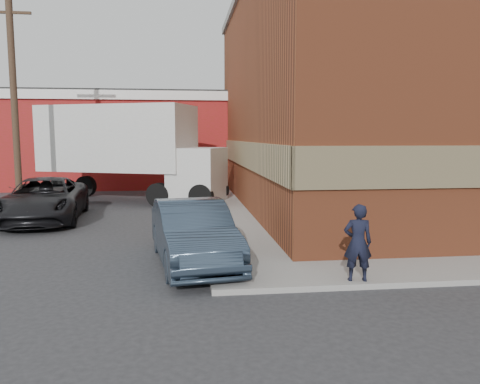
{
  "coord_description": "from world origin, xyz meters",
  "views": [
    {
      "loc": [
        -1.0,
        -10.37,
        3.02
      ],
      "look_at": [
        0.64,
        3.19,
        1.39
      ],
      "focal_mm": 35.0,
      "sensor_mm": 36.0,
      "label": 1
    }
  ],
  "objects_px": {
    "utility_pole": "(14,91)",
    "suv_a": "(44,200)",
    "box_truck": "(135,147)",
    "man": "(358,243)",
    "warehouse": "(103,140)",
    "brick_building": "(405,97)",
    "sedan": "(193,233)"
  },
  "relations": [
    {
      "from": "box_truck",
      "to": "warehouse",
      "type": "bearing_deg",
      "value": 130.19
    },
    {
      "from": "warehouse",
      "to": "box_truck",
      "type": "height_order",
      "value": "warehouse"
    },
    {
      "from": "brick_building",
      "to": "sedan",
      "type": "distance_m",
      "value": 13.19
    },
    {
      "from": "utility_pole",
      "to": "suv_a",
      "type": "xyz_separation_m",
      "value": [
        1.53,
        -2.1,
        -3.98
      ]
    },
    {
      "from": "suv_a",
      "to": "utility_pole",
      "type": "bearing_deg",
      "value": 121.19
    },
    {
      "from": "sedan",
      "to": "box_truck",
      "type": "distance_m",
      "value": 11.43
    },
    {
      "from": "warehouse",
      "to": "box_truck",
      "type": "distance_m",
      "value": 8.93
    },
    {
      "from": "utility_pole",
      "to": "sedan",
      "type": "bearing_deg",
      "value": -51.75
    },
    {
      "from": "sedan",
      "to": "box_truck",
      "type": "bearing_deg",
      "value": 94.0
    },
    {
      "from": "brick_building",
      "to": "suv_a",
      "type": "relative_size",
      "value": 3.3
    },
    {
      "from": "sedan",
      "to": "suv_a",
      "type": "distance_m",
      "value": 8.23
    },
    {
      "from": "man",
      "to": "suv_a",
      "type": "relative_size",
      "value": 0.28
    },
    {
      "from": "brick_building",
      "to": "sedan",
      "type": "height_order",
      "value": "brick_building"
    },
    {
      "from": "warehouse",
      "to": "utility_pole",
      "type": "bearing_deg",
      "value": -97.77
    },
    {
      "from": "brick_building",
      "to": "box_truck",
      "type": "bearing_deg",
      "value": 167.8
    },
    {
      "from": "suv_a",
      "to": "box_truck",
      "type": "height_order",
      "value": "box_truck"
    },
    {
      "from": "warehouse",
      "to": "suv_a",
      "type": "relative_size",
      "value": 2.94
    },
    {
      "from": "warehouse",
      "to": "sedan",
      "type": "relative_size",
      "value": 3.58
    },
    {
      "from": "utility_pole",
      "to": "sedan",
      "type": "height_order",
      "value": "utility_pole"
    },
    {
      "from": "brick_building",
      "to": "utility_pole",
      "type": "xyz_separation_m",
      "value": [
        -16.0,
        0.0,
        0.06
      ]
    },
    {
      "from": "man",
      "to": "box_truck",
      "type": "distance_m",
      "value": 14.34
    },
    {
      "from": "warehouse",
      "to": "utility_pole",
      "type": "xyz_separation_m",
      "value": [
        -1.5,
        -11.0,
        1.93
      ]
    },
    {
      "from": "utility_pole",
      "to": "sedan",
      "type": "xyz_separation_m",
      "value": [
        6.7,
        -8.5,
        -4.0
      ]
    },
    {
      "from": "suv_a",
      "to": "box_truck",
      "type": "relative_size",
      "value": 0.6
    },
    {
      "from": "brick_building",
      "to": "utility_pole",
      "type": "bearing_deg",
      "value": 179.98
    },
    {
      "from": "warehouse",
      "to": "man",
      "type": "distance_m",
      "value": 23.22
    },
    {
      "from": "brick_building",
      "to": "man",
      "type": "distance_m",
      "value": 12.73
    },
    {
      "from": "brick_building",
      "to": "man",
      "type": "xyz_separation_m",
      "value": [
        -6.05,
        -10.55,
        -3.78
      ]
    },
    {
      "from": "man",
      "to": "warehouse",
      "type": "bearing_deg",
      "value": -59.45
    },
    {
      "from": "utility_pole",
      "to": "box_truck",
      "type": "distance_m",
      "value": 5.45
    },
    {
      "from": "brick_building",
      "to": "warehouse",
      "type": "xyz_separation_m",
      "value": [
        -14.5,
        11.0,
        -1.87
      ]
    },
    {
      "from": "brick_building",
      "to": "warehouse",
      "type": "relative_size",
      "value": 1.12
    }
  ]
}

